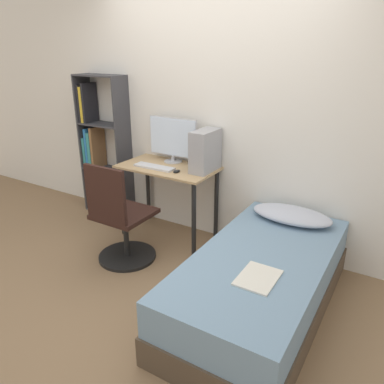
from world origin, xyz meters
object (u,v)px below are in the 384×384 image
object	(u,v)px
monitor	(173,139)
bookshelf	(99,150)
keyboard	(154,167)
bed	(261,283)
pc_tower	(205,151)
office_chair	(121,225)

from	to	relation	value
monitor	bookshelf	bearing A→B (deg)	-178.83
keyboard	bookshelf	bearing A→B (deg)	165.82
bed	pc_tower	xyz separation A→B (m)	(-0.90, 0.73, 0.74)
bed	monitor	world-z (taller)	monitor
keyboard	pc_tower	distance (m)	0.55
office_chair	pc_tower	size ratio (longest dim) A/B	2.45
office_chair	monitor	xyz separation A→B (m)	(0.04, 0.82, 0.65)
monitor	pc_tower	world-z (taller)	monitor
bookshelf	office_chair	world-z (taller)	bookshelf
bookshelf	monitor	distance (m)	1.09
bookshelf	monitor	world-z (taller)	bookshelf
monitor	bed	bearing A→B (deg)	-31.53
bookshelf	keyboard	world-z (taller)	bookshelf
bed	monitor	bearing A→B (deg)	148.47
monitor	keyboard	distance (m)	0.37
bed	pc_tower	world-z (taller)	pc_tower
bookshelf	pc_tower	world-z (taller)	bookshelf
bookshelf	pc_tower	distance (m)	1.51
office_chair	pc_tower	distance (m)	1.06
office_chair	keyboard	bearing A→B (deg)	90.40
bookshelf	bed	size ratio (longest dim) A/B	0.87
bookshelf	keyboard	bearing A→B (deg)	-14.18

